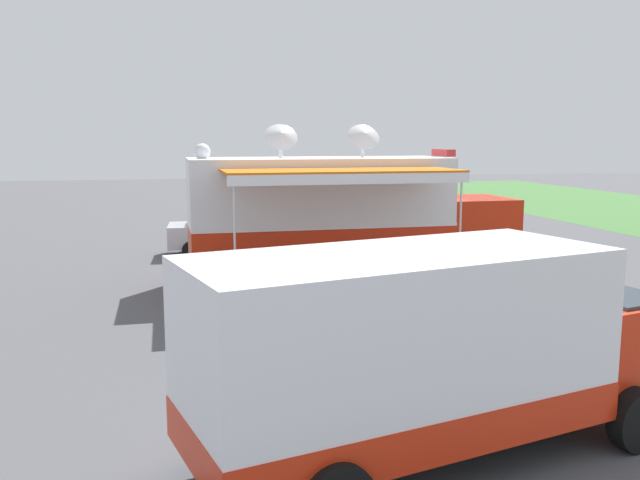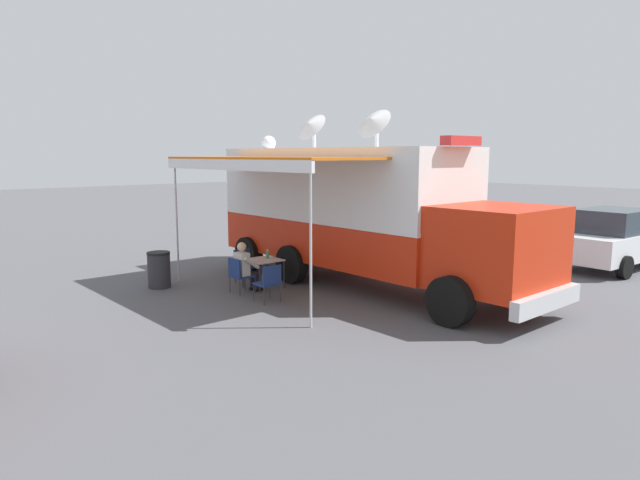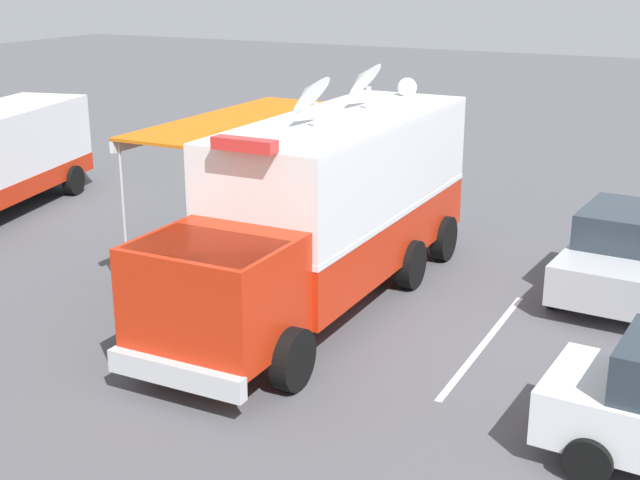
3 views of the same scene
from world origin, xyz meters
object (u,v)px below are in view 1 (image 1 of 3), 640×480
object	(u,v)px
folding_chair_spare_by_truck	(373,283)
trash_bin	(257,304)
folding_table	(316,273)
water_bottle	(313,266)
car_far_corner	(380,218)
command_truck	(345,213)
folding_chair_at_table	(328,286)
seated_responder	(326,279)
support_truck	(435,352)
car_behind_truck	(228,229)
folding_chair_beside_table	(283,281)

from	to	relation	value
folding_chair_spare_by_truck	trash_bin	xyz separation A→B (m)	(1.22, -3.03, -0.06)
folding_table	folding_chair_spare_by_truck	bearing A→B (deg)	59.87
water_bottle	car_far_corner	bearing A→B (deg)	152.20
command_truck	folding_chair_spare_by_truck	distance (m)	3.16
folding_chair_at_table	seated_responder	size ratio (longest dim) A/B	0.70
seated_responder	support_truck	xyz separation A→B (m)	(7.95, -0.54, 0.73)
car_far_corner	car_behind_truck	bearing A→B (deg)	-71.88
folding_chair_at_table	support_truck	world-z (taller)	support_truck
command_truck	folding_table	size ratio (longest dim) A/B	11.86
support_truck	folding_table	bearing A→B (deg)	177.14
water_bottle	car_behind_truck	world-z (taller)	car_behind_truck
trash_bin	car_far_corner	world-z (taller)	car_far_corner
folding_table	seated_responder	size ratio (longest dim) A/B	0.64
folding_table	seated_responder	xyz separation A→B (m)	(0.61, 0.11, -0.02)
folding_chair_beside_table	seated_responder	bearing A→B (deg)	57.59
command_truck	car_behind_truck	xyz separation A→B (m)	(-5.13, -2.82, -1.07)
command_truck	seated_responder	size ratio (longest dim) A/B	7.59
support_truck	car_behind_truck	distance (m)	15.82
folding_table	folding_chair_spare_by_truck	size ratio (longest dim) A/B	0.92
folding_table	folding_chair_beside_table	size ratio (longest dim) A/B	0.92
seated_responder	trash_bin	world-z (taller)	seated_responder
water_bottle	seated_responder	world-z (taller)	seated_responder
command_truck	folding_chair_spare_by_truck	world-z (taller)	command_truck
folding_chair_spare_by_truck	car_behind_truck	xyz separation A→B (m)	(-7.95, -2.75, 0.37)
water_bottle	folding_chair_beside_table	bearing A→B (deg)	-78.67
folding_table	seated_responder	world-z (taller)	seated_responder
folding_chair_at_table	support_truck	bearing A→B (deg)	-3.98
support_truck	car_far_corner	xyz separation A→B (m)	(-17.83, 5.20, -0.51)
command_truck	water_bottle	size ratio (longest dim) A/B	42.37
folding_chair_spare_by_truck	seated_responder	bearing A→B (deg)	-96.07
folding_chair_at_table	folding_chair_spare_by_truck	world-z (taller)	same
command_truck	folding_chair_at_table	bearing A→B (deg)	-22.86
command_truck	trash_bin	size ratio (longest dim) A/B	10.43
water_bottle	seated_responder	distance (m)	0.81
folding_chair_beside_table	support_truck	size ratio (longest dim) A/B	0.12
folding_chair_at_table	support_truck	distance (m)	7.83
folding_chair_spare_by_truck	car_far_corner	world-z (taller)	car_far_corner
seated_responder	car_behind_truck	size ratio (longest dim) A/B	0.29
command_truck	car_behind_truck	distance (m)	5.95
folding_chair_spare_by_truck	support_truck	xyz separation A→B (m)	(7.83, -1.69, 0.87)
command_truck	folding_chair_beside_table	world-z (taller)	command_truck
folding_chair_spare_by_truck	car_behind_truck	world-z (taller)	car_behind_truck
support_truck	command_truck	bearing A→B (deg)	170.63
trash_bin	seated_responder	bearing A→B (deg)	125.63
command_truck	folding_chair_beside_table	xyz separation A→B (m)	(2.09, -2.18, -1.43)
command_truck	car_far_corner	distance (m)	8.03
water_bottle	folding_chair_beside_table	world-z (taller)	water_bottle
car_far_corner	support_truck	bearing A→B (deg)	-16.25
folding_chair_at_table	trash_bin	size ratio (longest dim) A/B	0.96
folding_chair_beside_table	folding_chair_spare_by_truck	world-z (taller)	same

